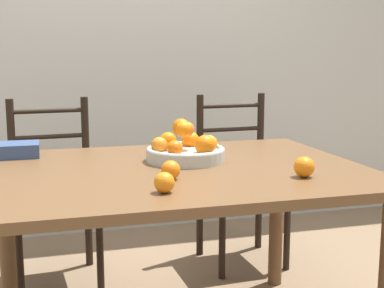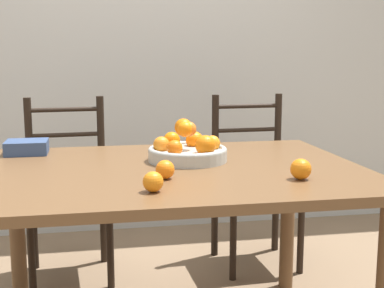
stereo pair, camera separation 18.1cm
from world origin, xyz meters
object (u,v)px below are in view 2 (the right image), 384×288
book_stack (27,147)px  fruit_bowl (188,149)px  chair_left (68,191)px  chair_right (254,182)px  orange_loose_1 (153,182)px  orange_loose_0 (165,170)px  orange_loose_2 (301,169)px

book_stack → fruit_bowl: bearing=-23.3°
fruit_bowl → book_stack: 0.72m
chair_left → book_stack: size_ratio=5.33×
chair_right → book_stack: 1.28m
orange_loose_1 → chair_left: size_ratio=0.07×
chair_left → chair_right: 1.02m
fruit_bowl → orange_loose_0: fruit_bowl is taller
orange_loose_1 → book_stack: size_ratio=0.37×
orange_loose_2 → chair_left: size_ratio=0.08×
fruit_bowl → orange_loose_1: size_ratio=4.84×
orange_loose_0 → chair_left: 1.11m
orange_loose_1 → fruit_bowl: bearing=67.3°
fruit_bowl → orange_loose_2: (0.33, -0.39, -0.01)m
orange_loose_1 → orange_loose_0: bearing=70.0°
orange_loose_1 → book_stack: bearing=121.8°
fruit_bowl → chair_right: bearing=54.2°
fruit_bowl → orange_loose_2: fruit_bowl is taller
chair_left → orange_loose_2: bearing=-56.4°
orange_loose_1 → orange_loose_2: (0.52, 0.07, 0.00)m
orange_loose_2 → chair_left: 1.41m
chair_right → chair_left: bearing=177.6°
orange_loose_0 → book_stack: 0.78m
chair_right → orange_loose_0: bearing=-125.1°
orange_loose_2 → book_stack: size_ratio=0.41×
orange_loose_0 → book_stack: size_ratio=0.38×
orange_loose_2 → chair_left: chair_left is taller
fruit_bowl → orange_loose_2: bearing=-50.1°
chair_left → orange_loose_0: bearing=-73.2°
orange_loose_0 → book_stack: bearing=132.2°
chair_left → fruit_bowl: bearing=-57.8°
chair_right → orange_loose_1: bearing=-123.4°
orange_loose_0 → orange_loose_1: bearing=-110.0°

